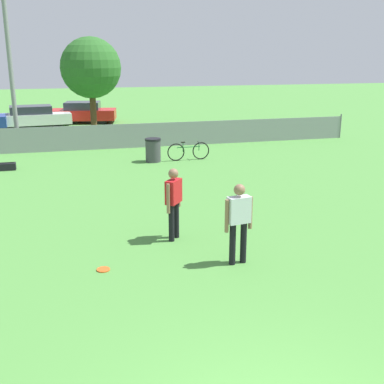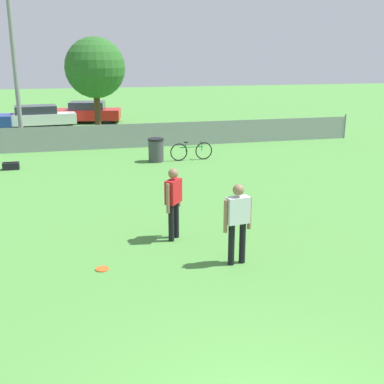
{
  "view_description": "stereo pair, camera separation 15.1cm",
  "coord_description": "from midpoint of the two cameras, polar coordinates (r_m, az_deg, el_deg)",
  "views": [
    {
      "loc": [
        -1.99,
        -3.71,
        4.12
      ],
      "look_at": [
        0.78,
        6.64,
        1.05
      ],
      "focal_mm": 45.0,
      "sensor_mm": 36.0,
      "label": 1
    },
    {
      "loc": [
        -1.85,
        -3.75,
        4.12
      ],
      "look_at": [
        0.78,
        6.64,
        1.05
      ],
      "focal_mm": 45.0,
      "sensor_mm": 36.0,
      "label": 2
    }
  ],
  "objects": [
    {
      "name": "parked_car_white",
      "position": [
        29.81,
        -17.84,
        8.52
      ],
      "size": [
        4.57,
        2.1,
        1.26
      ],
      "rotation": [
        0.0,
        0.0,
        0.09
      ],
      "color": "black",
      "rests_on": "ground_plane"
    },
    {
      "name": "tree_near_pole",
      "position": [
        25.68,
        -11.23,
        14.21
      ],
      "size": [
        3.06,
        3.06,
        5.0
      ],
      "color": "#4C331E",
      "rests_on": "ground_plane"
    },
    {
      "name": "gear_bag_sideline",
      "position": [
        19.07,
        -20.46,
        2.91
      ],
      "size": [
        0.58,
        0.32,
        0.29
      ],
      "color": "black",
      "rests_on": "ground_plane"
    },
    {
      "name": "light_pole",
      "position": [
        23.28,
        -20.37,
        16.72
      ],
      "size": [
        0.9,
        0.36,
        8.09
      ],
      "color": "gray",
      "rests_on": "ground_plane"
    },
    {
      "name": "player_receiver_white",
      "position": [
        9.64,
        5.87,
        -3.06
      ],
      "size": [
        0.61,
        0.28,
        1.68
      ],
      "rotation": [
        0.0,
        0.0,
        0.15
      ],
      "color": "black",
      "rests_on": "ground_plane"
    },
    {
      "name": "frisbee_disc",
      "position": [
        9.83,
        -10.17,
        -8.96
      ],
      "size": [
        0.27,
        0.27,
        0.03
      ],
      "color": "#E5591E",
      "rests_on": "ground_plane"
    },
    {
      "name": "fence_backline",
      "position": [
        22.1,
        -9.06,
        6.51
      ],
      "size": [
        23.39,
        0.07,
        1.21
      ],
      "color": "gray",
      "rests_on": "ground_plane"
    },
    {
      "name": "parked_car_red",
      "position": [
        31.02,
        -12.13,
        9.23
      ],
      "size": [
        4.25,
        2.5,
        1.3
      ],
      "rotation": [
        0.0,
        0.0,
        -0.18
      ],
      "color": "black",
      "rests_on": "ground_plane"
    },
    {
      "name": "player_defender_red",
      "position": [
        10.89,
        -1.82,
        -0.75
      ],
      "size": [
        0.46,
        0.5,
        1.68
      ],
      "rotation": [
        0.0,
        0.0,
        0.89
      ],
      "color": "black",
      "rests_on": "ground_plane"
    },
    {
      "name": "bicycle_sideline",
      "position": [
        19.44,
        0.16,
        4.87
      ],
      "size": [
        1.75,
        0.44,
        0.76
      ],
      "rotation": [
        0.0,
        0.0,
        0.02
      ],
      "color": "black",
      "rests_on": "ground_plane"
    },
    {
      "name": "trash_bin",
      "position": [
        19.2,
        -4.07,
        5.0
      ],
      "size": [
        0.63,
        0.63,
        0.93
      ],
      "color": "#3F3F44",
      "rests_on": "ground_plane"
    }
  ]
}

